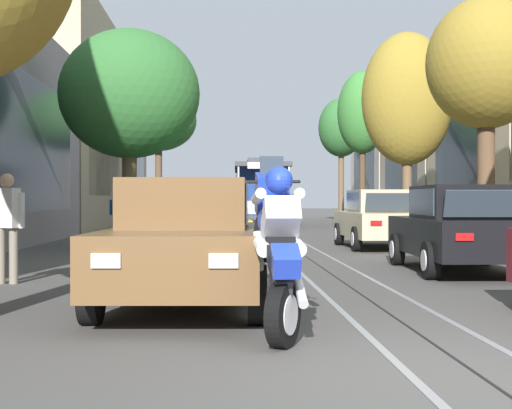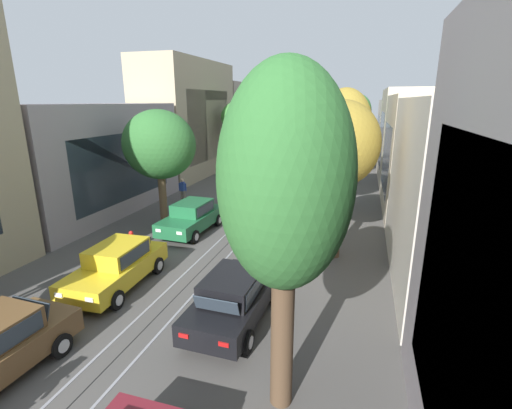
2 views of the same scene
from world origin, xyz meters
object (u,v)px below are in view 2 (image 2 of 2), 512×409
(street_tree_kerb_left_mid, at_px, (241,118))
(street_tree_kerb_right_near, at_px, (286,184))
(parked_car_green_mid_left, at_px, (192,217))
(parked_car_black_second_right, at_px, (234,297))
(parked_car_beige_mid_right, at_px, (280,227))
(street_tree_kerb_right_fourth, at_px, (349,117))
(cable_car_trolley, at_px, (297,156))
(parked_car_yellow_second_left, at_px, (117,266))
(fire_hydrant, at_px, (132,239))
(street_tree_kerb_right_far, at_px, (358,112))
(street_tree_kerb_right_second, at_px, (341,145))
(street_tree_kerb_right_mid, at_px, (344,130))
(pedestrian_on_left_pavement, at_px, (183,189))
(street_tree_kerb_left_second, at_px, (159,145))

(street_tree_kerb_left_mid, height_order, street_tree_kerb_right_near, street_tree_kerb_right_near)
(parked_car_green_mid_left, height_order, street_tree_kerb_right_near, street_tree_kerb_right_near)
(street_tree_kerb_left_mid, bearing_deg, parked_car_black_second_right, -71.95)
(parked_car_beige_mid_right, distance_m, street_tree_kerb_right_fourth, 15.28)
(parked_car_beige_mid_right, distance_m, street_tree_kerb_right_near, 10.42)
(parked_car_green_mid_left, xyz_separation_m, cable_car_trolley, (2.36, 17.23, 0.86))
(parked_car_yellow_second_left, relative_size, fire_hydrant, 5.24)
(parked_car_green_mid_left, bearing_deg, street_tree_kerb_right_fourth, 63.74)
(street_tree_kerb_right_far, xyz_separation_m, cable_car_trolley, (-5.03, -5.64, -3.79))
(street_tree_kerb_right_second, relative_size, cable_car_trolley, 0.72)
(street_tree_kerb_left_mid, distance_m, street_tree_kerb_right_mid, 13.82)
(street_tree_kerb_right_mid, relative_size, street_tree_kerb_right_far, 1.01)
(parked_car_black_second_right, bearing_deg, street_tree_kerb_right_fourth, 84.02)
(street_tree_kerb_right_mid, bearing_deg, parked_car_green_mid_left, -139.27)
(parked_car_beige_mid_right, relative_size, street_tree_kerb_right_far, 0.60)
(parked_car_green_mid_left, height_order, parked_car_black_second_right, same)
(parked_car_black_second_right, distance_m, pedestrian_on_left_pavement, 14.22)
(parked_car_green_mid_left, xyz_separation_m, street_tree_kerb_left_mid, (-2.65, 15.92, 4.31))
(parked_car_green_mid_left, xyz_separation_m, street_tree_kerb_left_second, (-2.21, 0.99, 3.50))
(fire_hydrant, bearing_deg, street_tree_kerb_right_mid, 45.39)
(street_tree_kerb_left_mid, relative_size, fire_hydrant, 7.88)
(street_tree_kerb_left_mid, height_order, pedestrian_on_left_pavement, street_tree_kerb_left_mid)
(parked_car_yellow_second_left, relative_size, street_tree_kerb_left_second, 0.71)
(parked_car_green_mid_left, bearing_deg, cable_car_trolley, 82.21)
(parked_car_beige_mid_right, distance_m, street_tree_kerb_right_mid, 7.91)
(parked_car_beige_mid_right, bearing_deg, pedestrian_on_left_pavement, 146.02)
(street_tree_kerb_right_near, bearing_deg, street_tree_kerb_right_fourth, 89.69)
(street_tree_kerb_right_mid, relative_size, fire_hydrant, 8.71)
(street_tree_kerb_right_mid, height_order, street_tree_kerb_right_fourth, street_tree_kerb_right_fourth)
(street_tree_kerb_left_second, relative_size, street_tree_kerb_right_far, 0.85)
(street_tree_kerb_left_mid, relative_size, street_tree_kerb_right_far, 0.92)
(street_tree_kerb_right_near, relative_size, fire_hydrant, 8.77)
(fire_hydrant, bearing_deg, street_tree_kerb_right_near, -38.26)
(parked_car_green_mid_left, bearing_deg, parked_car_beige_mid_right, -3.29)
(parked_car_yellow_second_left, xyz_separation_m, street_tree_kerb_left_second, (-2.16, 7.00, 3.50))
(parked_car_black_second_right, bearing_deg, street_tree_kerb_right_far, 84.97)
(parked_car_beige_mid_right, relative_size, fire_hydrant, 5.21)
(parked_car_yellow_second_left, height_order, street_tree_kerb_right_fourth, street_tree_kerb_right_fourth)
(pedestrian_on_left_pavement, bearing_deg, street_tree_kerb_right_far, 59.60)
(street_tree_kerb_right_fourth, bearing_deg, parked_car_beige_mid_right, -98.99)
(parked_car_beige_mid_right, xyz_separation_m, street_tree_kerb_right_near, (2.15, -9.27, 4.25))
(cable_car_trolley, bearing_deg, parked_car_black_second_right, -84.27)
(parked_car_beige_mid_right, xyz_separation_m, cable_car_trolley, (-2.34, 17.50, 0.86))
(parked_car_black_second_right, relative_size, parked_car_beige_mid_right, 1.01)
(parked_car_black_second_right, distance_m, street_tree_kerb_right_near, 5.43)
(parked_car_yellow_second_left, xyz_separation_m, street_tree_kerb_right_near, (6.90, -3.53, 4.25))
(street_tree_kerb_left_second, xyz_separation_m, street_tree_kerb_right_far, (9.60, 21.87, 1.16))
(street_tree_kerb_right_fourth, relative_size, cable_car_trolley, 0.80)
(parked_car_green_mid_left, relative_size, pedestrian_on_left_pavement, 2.74)
(street_tree_kerb_left_second, distance_m, street_tree_kerb_left_mid, 14.96)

